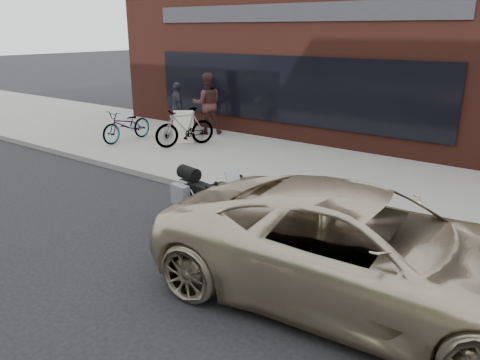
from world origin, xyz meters
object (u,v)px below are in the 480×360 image
sandwich_sign (184,126)px  cafe_table (180,125)px  minivan (362,251)px  cafe_patron_right (178,107)px  motorcycle (206,200)px  bicycle_front (127,125)px  bicycle_rear (185,127)px  cafe_patron_left (207,104)px

sandwich_sign → cafe_table: (-0.70, 0.57, -0.13)m
minivan → cafe_patron_right: size_ratio=3.31×
motorcycle → sandwich_sign: bearing=147.7°
motorcycle → cafe_table: 7.19m
sandwich_sign → cafe_patron_right: bearing=101.0°
bicycle_front → cafe_table: 1.72m
cafe_table → sandwich_sign: bearing=-39.2°
bicycle_rear → cafe_patron_right: bearing=162.8°
cafe_patron_left → cafe_patron_right: cafe_patron_left is taller
sandwich_sign → cafe_patron_left: (-0.20, 1.35, 0.50)m
bicycle_rear → cafe_table: bearing=162.6°
cafe_table → cafe_patron_left: (0.50, 0.77, 0.63)m
minivan → bicycle_rear: 8.71m
cafe_table → bicycle_front: bearing=-117.3°
bicycle_front → bicycle_rear: (1.88, 0.59, 0.07)m
motorcycle → bicycle_front: motorcycle is taller
cafe_table → bicycle_rear: bearing=-40.5°
motorcycle → sandwich_sign: motorcycle is taller
motorcycle → cafe_patron_left: size_ratio=1.00×
cafe_patron_left → minivan: bearing=97.0°
minivan → bicycle_front: bearing=61.5°
motorcycle → minivan: minivan is taller
motorcycle → bicycle_rear: size_ratio=1.06×
bicycle_front → cafe_patron_right: (0.29, 1.94, 0.34)m
minivan → cafe_table: (-8.50, 5.52, -0.25)m
motorcycle → minivan: (3.20, -0.66, 0.22)m
minivan → sandwich_sign: (-7.80, 4.94, -0.13)m
bicycle_front → cafe_patron_right: size_ratio=1.12×
cafe_patron_left → cafe_patron_right: (-1.00, -0.35, -0.16)m
minivan → bicycle_rear: bearing=53.0°
bicycle_rear → motorcycle: bearing=-19.8°
cafe_table → cafe_patron_right: cafe_patron_right is taller
minivan → cafe_patron_left: 10.18m
motorcycle → bicycle_rear: bearing=147.7°
cafe_patron_right → bicycle_rear: bearing=173.2°
bicycle_front → sandwich_sign: (1.49, 0.95, -0.00)m
motorcycle → bicycle_rear: (-4.21, 3.93, 0.17)m
cafe_table → motorcycle: bearing=-42.5°
minivan → cafe_table: 10.14m
sandwich_sign → cafe_patron_left: cafe_patron_left is taller
bicycle_front → bicycle_rear: bearing=16.2°
motorcycle → cafe_patron_left: cafe_patron_left is taller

